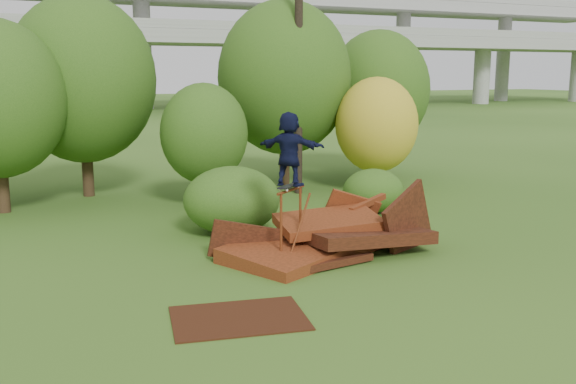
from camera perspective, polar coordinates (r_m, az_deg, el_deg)
name	(u,v)px	position (r m, az deg, el deg)	size (l,w,h in m)	color
ground	(363,282)	(13.41, 6.67, -7.93)	(240.00, 240.00, 0.00)	#2D5116
scrap_pile	(329,238)	(15.29, 3.64, -4.12)	(5.72, 3.50, 2.05)	#451F0C
grind_rail	(291,214)	(14.59, 0.26, -2.00)	(1.02, 0.82, 1.66)	#62280F
skateboard	(289,186)	(14.39, 0.13, 0.53)	(0.75, 0.66, 0.08)	black
skater	(289,149)	(14.27, 0.13, 3.87)	(1.54, 0.49, 1.66)	black
flat_plate	(239,318)	(11.45, -4.40, -11.10)	(2.32, 1.66, 0.03)	#34180B
tree_1	(82,79)	(23.07, -17.80, 9.50)	(4.92, 4.92, 6.84)	black
tree_2	(204,134)	(20.66, -7.46, 5.16)	(2.79, 2.79, 3.93)	black
tree_3	(284,78)	(24.32, -0.32, 10.11)	(4.98, 4.98, 6.91)	black
tree_4	(377,125)	(23.35, 7.88, 5.92)	(2.97, 2.97, 4.10)	black
tree_5	(378,90)	(27.18, 8.04, 8.97)	(4.26, 4.26, 5.99)	black
shrub_left	(232,200)	(17.15, -5.01, -0.70)	(2.60, 2.40, 1.80)	#214412
shrub_right	(373,191)	(19.83, 7.58, 0.12)	(1.90, 1.74, 1.34)	#214412
utility_pole	(299,36)	(22.57, 0.96, 13.69)	(1.40, 0.28, 10.79)	black
freeway_overpass	(62,14)	(74.37, -19.44, 14.67)	(160.00, 15.00, 13.70)	gray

